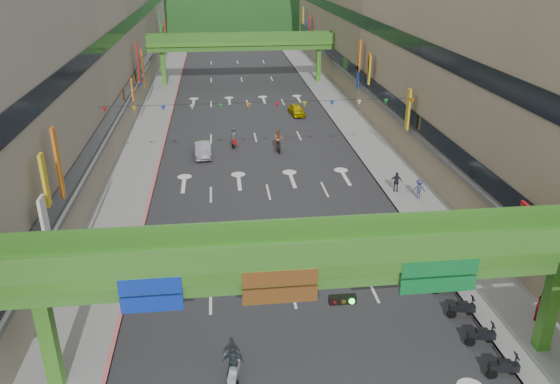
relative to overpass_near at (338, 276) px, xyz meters
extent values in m
cube|color=#28282B|center=(-0.93, 44.62, -5.20)|extent=(18.00, 140.00, 0.02)
cube|color=gray|center=(-11.93, 44.62, -5.13)|extent=(4.00, 140.00, 0.15)
cube|color=gray|center=(10.07, 44.62, -5.13)|extent=(4.00, 140.00, 0.15)
cube|color=#CC5959|center=(-10.03, 44.62, -5.12)|extent=(0.20, 140.00, 0.18)
cube|color=gray|center=(8.17, 44.62, -5.12)|extent=(0.20, 140.00, 0.18)
cube|color=#9E937F|center=(-19.93, 44.62, 4.29)|extent=(12.00, 95.00, 19.00)
cube|color=black|center=(-13.88, 44.62, -1.01)|extent=(0.08, 90.25, 1.40)
cube|color=black|center=(-13.88, 44.62, 4.99)|extent=(0.08, 90.25, 1.40)
cube|color=gray|center=(18.07, 44.62, 4.29)|extent=(12.00, 95.00, 19.00)
cube|color=black|center=(12.02, 44.62, -1.01)|extent=(0.08, 90.25, 1.40)
cube|color=black|center=(12.02, 44.62, 4.99)|extent=(0.08, 90.25, 1.40)
cube|color=#4C9E2D|center=(-0.93, 0.62, 0.54)|extent=(28.00, 2.20, 0.50)
cube|color=#387223|center=(-0.93, 0.62, -0.06)|extent=(28.00, 1.76, 0.70)
cube|color=#4C9E2D|center=(-11.93, 0.62, -2.81)|extent=(0.60, 0.60, 4.80)
cube|color=#4C9E2D|center=(10.07, 0.62, -2.81)|extent=(0.60, 0.60, 4.80)
cube|color=#387223|center=(-0.93, -0.42, 1.34)|extent=(28.00, 0.12, 1.10)
cube|color=#387223|center=(-0.93, 1.66, 1.34)|extent=(28.00, 0.12, 1.10)
cube|color=navy|center=(-7.43, -0.46, -0.06)|extent=(2.40, 0.12, 1.50)
cube|color=#593314|center=(-2.43, -0.46, -0.06)|extent=(3.00, 0.12, 1.50)
cube|color=#0C5926|center=(4.07, -0.46, -0.06)|extent=(3.20, 0.12, 1.50)
cube|color=black|center=(0.07, -0.61, -0.71)|extent=(1.10, 0.28, 0.35)
cube|color=#4C9E2D|center=(-0.93, 59.62, 0.54)|extent=(28.00, 2.20, 0.50)
cube|color=#387223|center=(-0.93, 59.62, -0.06)|extent=(28.00, 1.76, 0.70)
cube|color=#4C9E2D|center=(-11.93, 59.62, -2.81)|extent=(0.60, 0.60, 4.80)
cube|color=#4C9E2D|center=(10.07, 59.62, -2.81)|extent=(0.60, 0.60, 4.80)
cube|color=#387223|center=(-0.93, 58.58, 1.34)|extent=(28.00, 0.12, 1.10)
cube|color=#387223|center=(-0.93, 60.66, 1.34)|extent=(28.00, 0.12, 1.10)
ellipsoid|color=#1C4419|center=(-15.93, 154.62, -5.21)|extent=(168.00, 140.00, 112.00)
ellipsoid|color=#1C4419|center=(24.07, 174.62, -5.21)|extent=(208.00, 176.00, 128.00)
cylinder|color=black|center=(-0.93, 24.62, 0.99)|extent=(26.00, 0.03, 0.03)
cone|color=red|center=(-13.43, 24.62, 0.74)|extent=(0.36, 0.36, 0.40)
cone|color=gold|center=(-11.16, 24.62, 0.74)|extent=(0.36, 0.36, 0.40)
cone|color=#193FB2|center=(-8.89, 24.62, 0.74)|extent=(0.36, 0.36, 0.40)
cone|color=silver|center=(-6.61, 24.62, 0.74)|extent=(0.36, 0.36, 0.40)
cone|color=#198C33|center=(-4.34, 24.62, 0.74)|extent=(0.36, 0.36, 0.40)
cone|color=orange|center=(-2.07, 24.62, 0.74)|extent=(0.36, 0.36, 0.40)
cone|color=red|center=(0.20, 24.62, 0.74)|extent=(0.36, 0.36, 0.40)
cone|color=gold|center=(2.48, 24.62, 0.74)|extent=(0.36, 0.36, 0.40)
cone|color=#193FB2|center=(4.75, 24.62, 0.74)|extent=(0.36, 0.36, 0.40)
cone|color=silver|center=(7.02, 24.62, 0.74)|extent=(0.36, 0.36, 0.40)
cone|color=#198C33|center=(9.29, 24.62, 0.74)|extent=(0.36, 0.36, 0.40)
cone|color=orange|center=(11.57, 24.62, 0.74)|extent=(0.36, 0.36, 0.40)
cube|color=black|center=(0.92, 30.00, -4.66)|extent=(0.42, 1.32, 0.35)
cube|color=black|center=(0.92, 30.00, -4.41)|extent=(0.33, 0.57, 0.18)
cube|color=black|center=(0.89, 30.55, -4.16)|extent=(0.55, 0.09, 0.06)
cylinder|color=black|center=(0.89, 30.55, -4.96)|extent=(0.13, 0.50, 0.50)
cylinder|color=black|center=(0.96, 29.45, -4.96)|extent=(0.13, 0.50, 0.50)
imported|color=brown|center=(0.92, 30.00, -3.96)|extent=(0.91, 0.73, 1.80)
cube|color=#919299|center=(-4.39, 0.13, -4.66)|extent=(0.59, 1.34, 0.35)
cube|color=#919299|center=(-4.39, 0.13, -4.41)|extent=(0.40, 0.60, 0.18)
cube|color=#919299|center=(-4.50, 0.68, -4.16)|extent=(0.55, 0.16, 0.06)
cylinder|color=black|center=(-4.50, 0.68, -4.96)|extent=(0.19, 0.51, 0.50)
imported|color=#212C30|center=(-4.39, 0.13, -4.06)|extent=(0.99, 0.56, 1.60)
cube|color=maroon|center=(-3.22, 31.88, -4.66)|extent=(0.56, 1.34, 0.35)
cube|color=maroon|center=(-3.22, 31.88, -4.41)|extent=(0.39, 0.59, 0.18)
cube|color=maroon|center=(-3.13, 32.42, -4.16)|extent=(0.55, 0.15, 0.06)
cylinder|color=black|center=(-3.13, 32.42, -4.96)|extent=(0.18, 0.51, 0.50)
cylinder|color=black|center=(-3.31, 31.34, -4.96)|extent=(0.18, 0.51, 0.50)
imported|color=#3A3C42|center=(-3.22, 31.88, -4.06)|extent=(0.85, 0.63, 1.59)
cube|color=black|center=(7.44, -0.88, -4.66)|extent=(1.33, 0.51, 0.35)
cube|color=black|center=(7.44, -0.88, -4.41)|extent=(0.58, 0.37, 0.18)
cube|color=black|center=(7.98, -0.81, -4.16)|extent=(0.13, 0.55, 0.06)
cylinder|color=black|center=(7.98, -0.81, -4.96)|extent=(0.51, 0.16, 0.50)
cylinder|color=black|center=(6.89, -0.95, -4.96)|extent=(0.51, 0.16, 0.50)
cube|color=black|center=(7.44, 1.32, -4.66)|extent=(1.33, 0.51, 0.35)
cube|color=black|center=(7.44, 1.32, -4.41)|extent=(0.58, 0.37, 0.18)
cube|color=black|center=(7.98, 1.39, -4.16)|extent=(0.13, 0.55, 0.06)
cylinder|color=black|center=(7.98, 1.39, -4.96)|extent=(0.51, 0.16, 0.50)
cylinder|color=black|center=(6.89, 1.25, -4.96)|extent=(0.51, 0.16, 0.50)
cube|color=black|center=(7.44, 3.52, -4.66)|extent=(1.33, 0.51, 0.35)
cube|color=black|center=(7.44, 3.52, -4.41)|extent=(0.58, 0.37, 0.18)
cube|color=black|center=(7.98, 3.59, -4.16)|extent=(0.13, 0.55, 0.06)
cylinder|color=black|center=(7.98, 3.59, -4.96)|extent=(0.51, 0.16, 0.50)
cylinder|color=black|center=(6.89, 3.45, -4.96)|extent=(0.51, 0.16, 0.50)
cube|color=black|center=(7.44, 5.72, -4.66)|extent=(1.33, 0.51, 0.35)
cube|color=black|center=(7.44, 5.72, -4.41)|extent=(0.58, 0.37, 0.18)
cube|color=black|center=(7.98, 5.79, -4.16)|extent=(0.13, 0.55, 0.06)
cylinder|color=black|center=(7.98, 5.79, -4.96)|extent=(0.51, 0.16, 0.50)
cylinder|color=black|center=(6.89, 5.65, -4.96)|extent=(0.51, 0.16, 0.50)
cube|color=black|center=(7.44, 7.92, -4.66)|extent=(1.33, 0.51, 0.35)
cube|color=black|center=(7.44, 7.92, -4.41)|extent=(0.58, 0.37, 0.18)
cube|color=black|center=(7.98, 7.99, -4.16)|extent=(0.13, 0.55, 0.06)
cylinder|color=black|center=(7.98, 7.99, -4.96)|extent=(0.51, 0.16, 0.50)
cylinder|color=black|center=(6.89, 7.85, -4.96)|extent=(0.51, 0.16, 0.50)
cube|color=black|center=(7.44, 10.12, -4.66)|extent=(1.33, 0.51, 0.35)
cube|color=black|center=(7.44, 10.12, -4.41)|extent=(0.58, 0.37, 0.18)
cube|color=black|center=(7.98, 10.19, -4.16)|extent=(0.13, 0.55, 0.06)
cylinder|color=black|center=(7.98, 10.19, -4.96)|extent=(0.51, 0.16, 0.50)
cylinder|color=black|center=(6.89, 10.05, -4.96)|extent=(0.51, 0.16, 0.50)
imported|color=gray|center=(-6.13, 29.62, -4.52)|extent=(1.58, 4.18, 1.36)
imported|color=#CCB003|center=(4.45, 42.42, -4.59)|extent=(1.80, 3.74, 1.23)
imported|color=#BF093B|center=(11.27, 2.62, -4.33)|extent=(1.06, 1.00, 1.75)
imported|color=#23232A|center=(8.96, 19.39, -4.42)|extent=(0.98, 0.59, 1.57)
imported|color=#2F3456|center=(10.25, 17.88, -4.44)|extent=(0.80, 0.62, 1.53)
camera|label=1|loc=(-4.52, -18.50, 12.03)|focal=35.00mm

